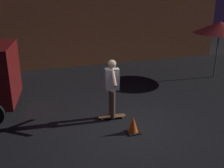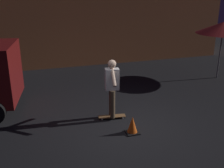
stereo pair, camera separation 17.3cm
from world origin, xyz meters
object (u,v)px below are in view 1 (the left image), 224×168
skater (112,84)px  traffic_cone (133,125)px  skateboard_ridden (112,116)px  patio_umbrella (220,27)px

skater → traffic_cone: size_ratio=3.63×
skateboard_ridden → traffic_cone: bearing=-75.2°
skater → traffic_cone: skater is taller
skateboard_ridden → skater: size_ratio=0.48×
skateboard_ridden → skater: 0.98m
skateboard_ridden → patio_umbrella: bearing=23.2°
skater → traffic_cone: bearing=-75.2°
patio_umbrella → skater: 5.86m
patio_umbrella → traffic_cone: (-5.05, -3.23, -1.86)m
skater → traffic_cone: (0.25, -0.96, -0.83)m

